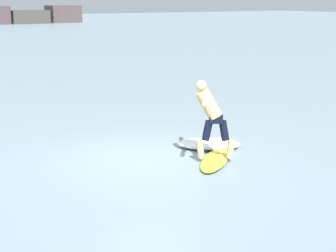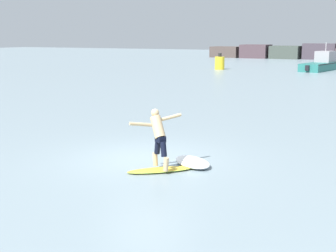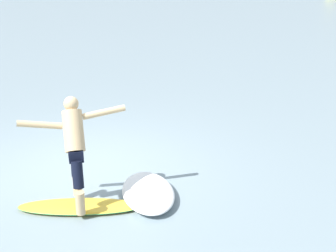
% 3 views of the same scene
% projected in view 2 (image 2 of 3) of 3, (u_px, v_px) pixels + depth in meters
% --- Properties ---
extents(ground_plane, '(200.00, 200.00, 0.00)m').
position_uv_depth(ground_plane, '(144.00, 159.00, 13.50)').
color(ground_plane, gray).
extents(surfboard, '(1.68, 1.59, 0.22)m').
position_uv_depth(surfboard, '(162.00, 170.00, 12.23)').
color(surfboard, yellow).
rests_on(surfboard, ground).
extents(surfer, '(1.03, 1.30, 1.54)m').
position_uv_depth(surfer, '(158.00, 134.00, 12.14)').
color(surfer, tan).
rests_on(surfer, surfboard).
extents(fishing_boat_near_jetty, '(3.39, 8.81, 2.82)m').
position_uv_depth(fishing_boat_near_jetty, '(323.00, 64.00, 48.13)').
color(fishing_boat_near_jetty, '#256B65').
rests_on(fishing_boat_near_jetty, ground).
extents(channel_marker_buoy, '(1.00, 1.00, 1.69)m').
position_uv_depth(channel_marker_buoy, '(220.00, 63.00, 48.88)').
color(channel_marker_buoy, yellow).
rests_on(channel_marker_buoy, ground).
extents(wave_foam_at_tail, '(1.54, 1.43, 0.19)m').
position_uv_depth(wave_foam_at_tail, '(192.00, 162.00, 12.77)').
color(wave_foam_at_tail, white).
rests_on(wave_foam_at_tail, ground).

